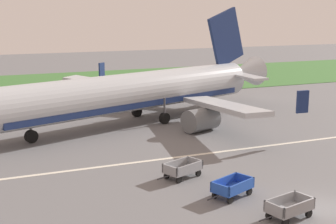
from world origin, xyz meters
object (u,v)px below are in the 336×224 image
(baggage_cart_third_in_row, at_px, (289,208))
(baggage_cart_fourth_in_row, at_px, (232,187))
(airplane, at_px, (139,92))
(baggage_cart_far_end, at_px, (183,169))

(baggage_cart_third_in_row, xyz_separation_m, baggage_cart_fourth_in_row, (-1.24, 3.83, 0.00))
(airplane, xyz_separation_m, baggage_cart_far_end, (-2.79, -16.57, -2.45))
(baggage_cart_third_in_row, bearing_deg, baggage_cart_fourth_in_row, 107.94)
(baggage_cart_third_in_row, distance_m, baggage_cart_fourth_in_row, 4.03)
(baggage_cart_far_end, bearing_deg, baggage_cart_third_in_row, -72.36)
(baggage_cart_third_in_row, bearing_deg, baggage_cart_far_end, 107.64)
(airplane, distance_m, baggage_cart_far_end, 16.98)
(baggage_cart_third_in_row, relative_size, baggage_cart_fourth_in_row, 1.02)
(airplane, bearing_deg, baggage_cart_third_in_row, -90.52)
(baggage_cart_fourth_in_row, xyz_separation_m, baggage_cart_far_end, (-1.32, 4.23, 0.00))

